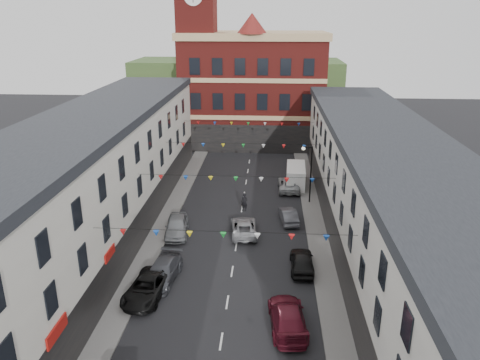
% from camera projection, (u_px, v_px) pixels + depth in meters
% --- Properties ---
extents(ground, '(160.00, 160.00, 0.00)m').
position_uv_depth(ground, '(232.00, 271.00, 35.10)').
color(ground, black).
rests_on(ground, ground).
extents(pavement_left, '(1.80, 64.00, 0.15)m').
position_uv_depth(pavement_left, '(148.00, 255.00, 37.38)').
color(pavement_left, '#605E5B').
rests_on(pavement_left, ground).
extents(pavement_right, '(1.80, 64.00, 0.15)m').
position_uv_depth(pavement_right, '(322.00, 260.00, 36.53)').
color(pavement_right, '#605E5B').
rests_on(pavement_right, ground).
extents(terrace_left, '(8.40, 56.00, 10.70)m').
position_uv_depth(terrace_left, '(76.00, 197.00, 34.98)').
color(terrace_left, beige).
rests_on(terrace_left, ground).
extents(terrace_right, '(8.40, 56.00, 9.70)m').
position_uv_depth(terrace_right, '(395.00, 211.00, 33.70)').
color(terrace_right, silver).
rests_on(terrace_right, ground).
extents(civic_building, '(20.60, 13.30, 18.50)m').
position_uv_depth(civic_building, '(253.00, 88.00, 68.10)').
color(civic_building, maroon).
rests_on(civic_building, ground).
extents(clock_tower, '(5.60, 5.60, 30.00)m').
position_uv_depth(clock_tower, '(197.00, 41.00, 63.52)').
color(clock_tower, maroon).
rests_on(clock_tower, ground).
extents(distant_hill, '(40.00, 14.00, 10.00)m').
position_uv_depth(distant_hill, '(237.00, 86.00, 92.02)').
color(distant_hill, '#355226').
rests_on(distant_hill, ground).
extents(street_lamp, '(1.10, 0.36, 6.00)m').
position_uv_depth(street_lamp, '(309.00, 167.00, 46.57)').
color(street_lamp, black).
rests_on(street_lamp, ground).
extents(car_left_c, '(2.91, 5.31, 1.41)m').
position_uv_depth(car_left_c, '(147.00, 288.00, 31.75)').
color(car_left_c, black).
rests_on(car_left_c, ground).
extents(car_left_d, '(2.54, 5.15, 1.44)m').
position_uv_depth(car_left_d, '(162.00, 272.00, 33.69)').
color(car_left_d, '#45474E').
rests_on(car_left_d, ground).
extents(car_left_e, '(2.42, 4.93, 1.62)m').
position_uv_depth(car_left_e, '(177.00, 226.00, 40.81)').
color(car_left_e, gray).
rests_on(car_left_e, ground).
extents(car_right_c, '(2.59, 5.42, 1.52)m').
position_uv_depth(car_right_c, '(288.00, 317.00, 28.55)').
color(car_right_c, '#55111F').
rests_on(car_right_c, ground).
extents(car_right_d, '(1.72, 4.28, 1.46)m').
position_uv_depth(car_right_d, '(302.00, 261.00, 35.10)').
color(car_right_d, black).
rests_on(car_right_d, ground).
extents(car_right_e, '(1.90, 4.08, 1.29)m').
position_uv_depth(car_right_e, '(288.00, 216.00, 43.29)').
color(car_right_e, '#505158').
rests_on(car_right_e, ground).
extents(car_right_f, '(2.34, 4.95, 1.37)m').
position_uv_depth(car_right_f, '(289.00, 184.00, 51.25)').
color(car_right_f, '#A7A9AC').
rests_on(car_right_f, ground).
extents(moving_car, '(2.68, 4.97, 1.33)m').
position_uv_depth(moving_car, '(244.00, 227.00, 40.92)').
color(moving_car, '#9FA1A6').
rests_on(moving_car, ground).
extents(white_van, '(2.24, 5.34, 2.32)m').
position_uv_depth(white_van, '(296.00, 176.00, 52.32)').
color(white_van, white).
rests_on(white_van, ground).
extents(pedestrian, '(0.76, 0.62, 1.80)m').
position_uv_depth(pedestrian, '(244.00, 202.00, 45.71)').
color(pedestrian, black).
rests_on(pedestrian, ground).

